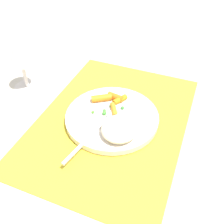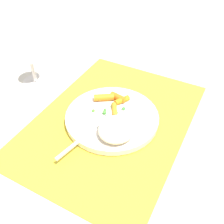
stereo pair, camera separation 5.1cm
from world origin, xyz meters
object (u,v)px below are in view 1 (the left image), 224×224
plate (112,117)px  rice_mound (120,128)px  fork (99,127)px  wine_glass (19,54)px  carrot_portion (111,100)px

plate → rice_mound: size_ratio=2.52×
plate → rice_mound: (-0.05, -0.04, 0.02)m
fork → rice_mound: bearing=-87.5°
wine_glass → carrot_portion: bearing=-90.1°
plate → carrot_portion: size_ratio=2.63×
plate → wine_glass: (0.04, 0.28, 0.09)m
plate → fork: 0.05m
rice_mound → wine_glass: bearing=73.8°
fork → plate: bearing=-12.0°
rice_mound → fork: size_ratio=0.43×
rice_mound → carrot_portion: (0.09, 0.06, -0.01)m
plate → fork: (-0.05, 0.01, 0.01)m
rice_mound → carrot_portion: bearing=32.7°
carrot_portion → wine_glass: (0.00, 0.26, 0.08)m
fork → wine_glass: size_ratio=1.38×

